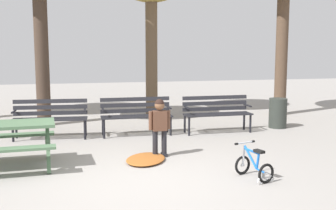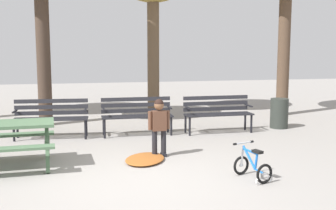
# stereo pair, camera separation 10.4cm
# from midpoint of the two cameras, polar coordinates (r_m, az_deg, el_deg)

# --- Properties ---
(ground) EXTENTS (36.00, 36.00, 0.00)m
(ground) POSITION_cam_midpoint_polar(r_m,az_deg,el_deg) (6.42, -3.54, -10.32)
(ground) COLOR gray
(park_bench_far_left) EXTENTS (1.63, 0.58, 0.85)m
(park_bench_far_left) POSITION_cam_midpoint_polar(r_m,az_deg,el_deg) (9.65, -15.17, -1.32)
(park_bench_far_left) COLOR #232328
(park_bench_far_left) RESTS_ON ground
(park_bench_left) EXTENTS (1.61, 0.47, 0.85)m
(park_bench_left) POSITION_cam_midpoint_polar(r_m,az_deg,el_deg) (9.68, -3.91, -1.04)
(park_bench_left) COLOR #232328
(park_bench_left) RESTS_ON ground
(park_bench_right) EXTENTS (1.60, 0.47, 0.85)m
(park_bench_right) POSITION_cam_midpoint_polar(r_m,az_deg,el_deg) (10.02, 6.98, -0.77)
(park_bench_right) COLOR #232328
(park_bench_right) RESTS_ON ground
(child_standing) EXTENTS (0.41, 0.18, 1.07)m
(child_standing) POSITION_cam_midpoint_polar(r_m,az_deg,el_deg) (7.69, -0.83, -2.43)
(child_standing) COLOR black
(child_standing) RESTS_ON ground
(kids_bicycle) EXTENTS (0.50, 0.62, 0.54)m
(kids_bicycle) POSITION_cam_midpoint_polar(r_m,az_deg,el_deg) (6.62, 11.78, -8.08)
(kids_bicycle) COLOR black
(kids_bicycle) RESTS_ON ground
(leaf_pile) EXTENTS (1.00, 1.14, 0.07)m
(leaf_pile) POSITION_cam_midpoint_polar(r_m,az_deg,el_deg) (7.54, -2.73, -7.26)
(leaf_pile) COLOR #9E5623
(leaf_pile) RESTS_ON ground
(trash_bin) EXTENTS (0.44, 0.44, 0.74)m
(trash_bin) POSITION_cam_midpoint_polar(r_m,az_deg,el_deg) (10.86, 15.01, -1.08)
(trash_bin) COLOR #2D332D
(trash_bin) RESTS_ON ground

